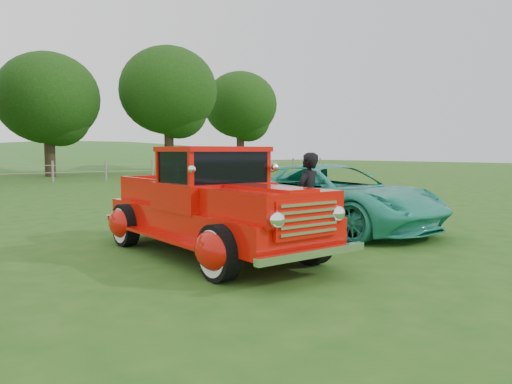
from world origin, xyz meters
TOP-DOWN VIEW (x-y plane):
  - ground at (0.00, 0.00)m, footprint 140.00×140.00m
  - tree_near_east at (5.00, 29.00)m, footprint 6.80×6.80m
  - tree_mid_east at (13.00, 27.00)m, footprint 7.20×7.20m
  - tree_far_east at (22.00, 30.00)m, footprint 6.60×6.60m
  - red_pickup at (-1.00, 0.79)m, footprint 2.37×5.05m
  - teal_sedan at (2.57, 1.39)m, footprint 2.54×5.20m
  - man at (1.05, 0.61)m, footprint 0.70×0.55m

SIDE VIEW (x-z plane):
  - ground at x=0.00m, z-range 0.00..0.00m
  - teal_sedan at x=2.57m, z-range 0.00..1.42m
  - red_pickup at x=-1.00m, z-range -0.09..1.69m
  - man at x=1.05m, z-range 0.00..1.68m
  - tree_near_east at x=5.00m, z-range 1.08..9.41m
  - tree_far_east at x=22.00m, z-range 1.43..10.29m
  - tree_mid_east at x=13.00m, z-range 1.45..10.89m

